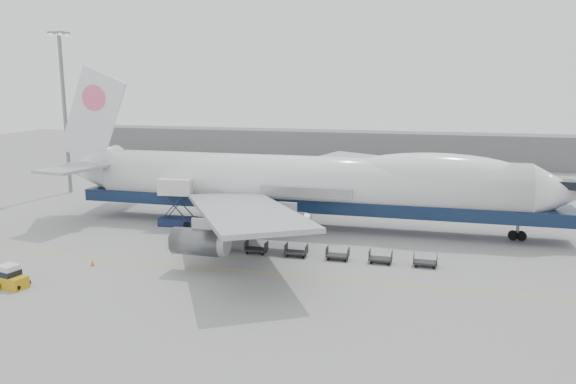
# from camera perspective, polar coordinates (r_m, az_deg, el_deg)

# --- Properties ---
(ground) EXTENTS (260.00, 260.00, 0.00)m
(ground) POSITION_cam_1_polar(r_m,az_deg,el_deg) (59.23, -0.99, -6.35)
(ground) COLOR gray
(ground) RESTS_ON ground
(apron_line) EXTENTS (60.00, 0.15, 0.01)m
(apron_line) POSITION_cam_1_polar(r_m,az_deg,el_deg) (53.77, -2.71, -8.20)
(apron_line) COLOR gold
(apron_line) RESTS_ON ground
(hangar) EXTENTS (110.00, 8.00, 7.00)m
(hangar) POSITION_cam_1_polar(r_m,az_deg,el_deg) (127.75, 3.08, 4.69)
(hangar) COLOR slate
(hangar) RESTS_ON ground
(floodlight_mast) EXTENTS (2.40, 2.40, 25.43)m
(floodlight_mast) POSITION_cam_1_polar(r_m,az_deg,el_deg) (97.10, -21.79, 8.27)
(floodlight_mast) COLOR slate
(floodlight_mast) RESTS_ON ground
(airliner) EXTENTS (67.00, 55.30, 19.98)m
(airliner) POSITION_cam_1_polar(r_m,az_deg,el_deg) (69.08, 2.17, 0.98)
(airliner) COLOR white
(airliner) RESTS_ON ground
(catering_truck) EXTENTS (4.72, 3.46, 6.00)m
(catering_truck) POSITION_cam_1_polar(r_m,az_deg,el_deg) (71.47, -11.21, -0.68)
(catering_truck) COLOR #182348
(catering_truck) RESTS_ON ground
(baggage_tug) EXTENTS (3.02, 2.03, 2.03)m
(baggage_tug) POSITION_cam_1_polar(r_m,az_deg,el_deg) (55.44, -26.37, -7.81)
(baggage_tug) COLOR #C49212
(baggage_tug) RESTS_ON ground
(traffic_cone) EXTENTS (0.39, 0.39, 0.58)m
(traffic_cone) POSITION_cam_1_polar(r_m,az_deg,el_deg) (58.85, -19.25, -6.83)
(traffic_cone) COLOR #FF4B0D
(traffic_cone) RESTS_ON ground
(dolly_0) EXTENTS (2.30, 1.35, 1.30)m
(dolly_0) POSITION_cam_1_polar(r_m,az_deg,el_deg) (62.57, -10.85, -5.09)
(dolly_0) COLOR #2D2D30
(dolly_0) RESTS_ON ground
(dolly_1) EXTENTS (2.30, 1.35, 1.30)m
(dolly_1) POSITION_cam_1_polar(r_m,az_deg,el_deg) (60.89, -7.14, -5.43)
(dolly_1) COLOR #2D2D30
(dolly_1) RESTS_ON ground
(dolly_2) EXTENTS (2.30, 1.35, 1.30)m
(dolly_2) POSITION_cam_1_polar(r_m,az_deg,el_deg) (59.48, -3.24, -5.76)
(dolly_2) COLOR #2D2D30
(dolly_2) RESTS_ON ground
(dolly_3) EXTENTS (2.30, 1.35, 1.30)m
(dolly_3) POSITION_cam_1_polar(r_m,az_deg,el_deg) (58.35, 0.84, -6.08)
(dolly_3) COLOR #2D2D30
(dolly_3) RESTS_ON ground
(dolly_4) EXTENTS (2.30, 1.35, 1.30)m
(dolly_4) POSITION_cam_1_polar(r_m,az_deg,el_deg) (57.53, 5.06, -6.37)
(dolly_4) COLOR #2D2D30
(dolly_4) RESTS_ON ground
(dolly_5) EXTENTS (2.30, 1.35, 1.30)m
(dolly_5) POSITION_cam_1_polar(r_m,az_deg,el_deg) (57.03, 9.38, -6.64)
(dolly_5) COLOR #2D2D30
(dolly_5) RESTS_ON ground
(dolly_6) EXTENTS (2.30, 1.35, 1.30)m
(dolly_6) POSITION_cam_1_polar(r_m,az_deg,el_deg) (56.86, 13.76, -6.87)
(dolly_6) COLOR #2D2D30
(dolly_6) RESTS_ON ground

